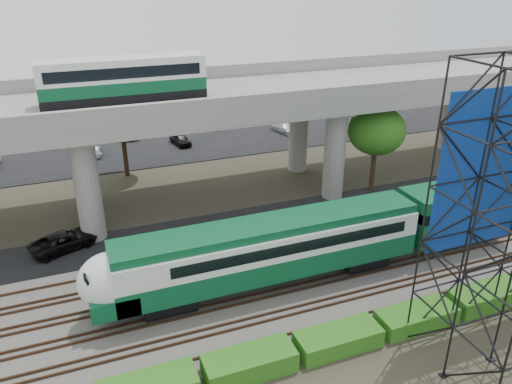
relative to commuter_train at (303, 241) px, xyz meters
name	(u,v)px	position (x,y,z in m)	size (l,w,h in m)	color
ground	(287,304)	(-1.92, -2.00, -2.88)	(140.00, 140.00, 0.00)	#474233
ballast_bed	(274,285)	(-1.92, 0.00, -2.78)	(90.00, 12.00, 0.20)	slate
service_road	(231,226)	(-1.92, 8.50, -2.84)	(90.00, 5.00, 0.08)	black
parking_lot	(167,138)	(-1.92, 32.00, -2.84)	(90.00, 18.00, 0.08)	black
harbor_water	(137,97)	(-1.92, 54.00, -2.87)	(140.00, 40.00, 0.03)	#405369
rail_tracks	(274,282)	(-1.92, 0.00, -2.60)	(90.00, 9.52, 0.16)	#472D1E
commuter_train	(303,241)	(0.00, 0.00, 0.00)	(29.30, 3.06, 4.30)	black
overpass	(201,107)	(-2.38, 14.00, 5.33)	(80.00, 12.00, 12.40)	#9E9B93
hedge_strip	(338,338)	(-0.92, -6.30, -2.32)	(34.60, 1.80, 1.20)	#276316
trees	(151,144)	(-6.59, 14.17, 2.69)	(40.94, 16.94, 7.69)	#382314
suv	(64,241)	(-14.05, 9.49, -2.15)	(2.15, 4.66, 1.29)	black
parked_cars	(180,132)	(-0.42, 31.80, -2.21)	(38.00, 9.43, 1.26)	silver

